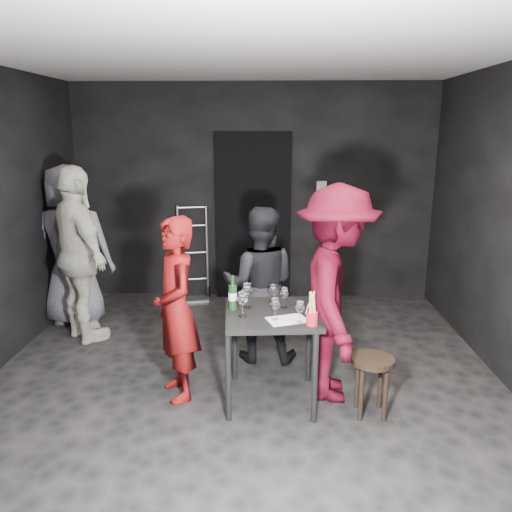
{
  "coord_description": "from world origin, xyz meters",
  "views": [
    {
      "loc": [
        0.24,
        -3.79,
        2.13
      ],
      "look_at": [
        0.11,
        0.25,
        1.1
      ],
      "focal_mm": 35.0,
      "sensor_mm": 36.0,
      "label": 1
    }
  ],
  "objects_px": {
    "server_red": "(176,310)",
    "woman_black": "(260,286)",
    "tasting_table": "(272,324)",
    "breadstick_cup": "(312,309)",
    "bystander_cream": "(78,238)",
    "wine_bottle": "(233,296)",
    "man_maroon": "(337,277)",
    "hand_truck": "(193,282)",
    "stool": "(372,370)",
    "bystander_grey": "(70,231)"
  },
  "relations": [
    {
      "from": "server_red",
      "to": "woman_black",
      "type": "bearing_deg",
      "value": 112.4
    },
    {
      "from": "tasting_table",
      "to": "breadstick_cup",
      "type": "xyz_separation_m",
      "value": [
        0.29,
        -0.25,
        0.22
      ]
    },
    {
      "from": "bystander_cream",
      "to": "wine_bottle",
      "type": "bearing_deg",
      "value": -167.47
    },
    {
      "from": "tasting_table",
      "to": "man_maroon",
      "type": "distance_m",
      "value": 0.63
    },
    {
      "from": "hand_truck",
      "to": "tasting_table",
      "type": "xyz_separation_m",
      "value": [
        1.02,
        -2.46,
        0.43
      ]
    },
    {
      "from": "woman_black",
      "to": "man_maroon",
      "type": "relative_size",
      "value": 0.71
    },
    {
      "from": "man_maroon",
      "to": "wine_bottle",
      "type": "bearing_deg",
      "value": 95.89
    },
    {
      "from": "tasting_table",
      "to": "breadstick_cup",
      "type": "distance_m",
      "value": 0.44
    },
    {
      "from": "woman_black",
      "to": "breadstick_cup",
      "type": "bearing_deg",
      "value": 115.0
    },
    {
      "from": "wine_bottle",
      "to": "breadstick_cup",
      "type": "relative_size",
      "value": 1.03
    },
    {
      "from": "hand_truck",
      "to": "bystander_cream",
      "type": "xyz_separation_m",
      "value": [
        -0.93,
        -1.32,
        0.86
      ]
    },
    {
      "from": "woman_black",
      "to": "hand_truck",
      "type": "bearing_deg",
      "value": -58.95
    },
    {
      "from": "hand_truck",
      "to": "stool",
      "type": "relative_size",
      "value": 2.57
    },
    {
      "from": "server_red",
      "to": "bystander_cream",
      "type": "xyz_separation_m",
      "value": [
        -1.18,
        1.09,
        0.34
      ]
    },
    {
      "from": "breadstick_cup",
      "to": "stool",
      "type": "bearing_deg",
      "value": 6.68
    },
    {
      "from": "tasting_table",
      "to": "wine_bottle",
      "type": "relative_size",
      "value": 2.69
    },
    {
      "from": "hand_truck",
      "to": "bystander_grey",
      "type": "xyz_separation_m",
      "value": [
        -1.2,
        -0.84,
        0.83
      ]
    },
    {
      "from": "bystander_cream",
      "to": "wine_bottle",
      "type": "distance_m",
      "value": 1.97
    },
    {
      "from": "woman_black",
      "to": "breadstick_cup",
      "type": "relative_size",
      "value": 5.29
    },
    {
      "from": "hand_truck",
      "to": "man_maroon",
      "type": "bearing_deg",
      "value": -69.17
    },
    {
      "from": "tasting_table",
      "to": "bystander_grey",
      "type": "xyz_separation_m",
      "value": [
        -2.21,
        1.61,
        0.4
      ]
    },
    {
      "from": "man_maroon",
      "to": "breadstick_cup",
      "type": "relative_size",
      "value": 7.45
    },
    {
      "from": "breadstick_cup",
      "to": "tasting_table",
      "type": "bearing_deg",
      "value": 138.87
    },
    {
      "from": "hand_truck",
      "to": "tasting_table",
      "type": "height_order",
      "value": "hand_truck"
    },
    {
      "from": "wine_bottle",
      "to": "server_red",
      "type": "bearing_deg",
      "value": -178.92
    },
    {
      "from": "server_red",
      "to": "bystander_grey",
      "type": "bearing_deg",
      "value": -162.69
    },
    {
      "from": "stool",
      "to": "bystander_grey",
      "type": "distance_m",
      "value": 3.55
    },
    {
      "from": "bystander_cream",
      "to": "breadstick_cup",
      "type": "height_order",
      "value": "bystander_cream"
    },
    {
      "from": "tasting_table",
      "to": "stool",
      "type": "xyz_separation_m",
      "value": [
        0.76,
        -0.2,
        -0.28
      ]
    },
    {
      "from": "man_maroon",
      "to": "breadstick_cup",
      "type": "bearing_deg",
      "value": 151.42
    },
    {
      "from": "hand_truck",
      "to": "wine_bottle",
      "type": "distance_m",
      "value": 2.58
    },
    {
      "from": "hand_truck",
      "to": "woman_black",
      "type": "height_order",
      "value": "woman_black"
    },
    {
      "from": "bystander_cream",
      "to": "man_maroon",
      "type": "bearing_deg",
      "value": -156.84
    },
    {
      "from": "bystander_grey",
      "to": "man_maroon",
      "type": "bearing_deg",
      "value": 148.63
    },
    {
      "from": "tasting_table",
      "to": "stool",
      "type": "distance_m",
      "value": 0.83
    },
    {
      "from": "tasting_table",
      "to": "bystander_grey",
      "type": "height_order",
      "value": "bystander_grey"
    },
    {
      "from": "tasting_table",
      "to": "man_maroon",
      "type": "bearing_deg",
      "value": 11.49
    },
    {
      "from": "bystander_cream",
      "to": "bystander_grey",
      "type": "height_order",
      "value": "bystander_cream"
    },
    {
      "from": "stool",
      "to": "bystander_cream",
      "type": "bearing_deg",
      "value": 153.72
    },
    {
      "from": "stool",
      "to": "hand_truck",
      "type": "bearing_deg",
      "value": 123.77
    },
    {
      "from": "hand_truck",
      "to": "server_red",
      "type": "relative_size",
      "value": 0.81
    },
    {
      "from": "server_red",
      "to": "woman_black",
      "type": "relative_size",
      "value": 1.04
    },
    {
      "from": "man_maroon",
      "to": "bystander_cream",
      "type": "relative_size",
      "value": 0.93
    },
    {
      "from": "tasting_table",
      "to": "breadstick_cup",
      "type": "bearing_deg",
      "value": -41.13
    },
    {
      "from": "server_red",
      "to": "breadstick_cup",
      "type": "xyz_separation_m",
      "value": [
        1.05,
        -0.3,
        0.13
      ]
    },
    {
      "from": "stool",
      "to": "woman_black",
      "type": "xyz_separation_m",
      "value": [
        -0.88,
        0.96,
        0.34
      ]
    },
    {
      "from": "breadstick_cup",
      "to": "bystander_cream",
      "type": "bearing_deg",
      "value": 148.12
    },
    {
      "from": "woman_black",
      "to": "wine_bottle",
      "type": "height_order",
      "value": "woman_black"
    },
    {
      "from": "stool",
      "to": "server_red",
      "type": "relative_size",
      "value": 0.32
    },
    {
      "from": "man_maroon",
      "to": "bystander_cream",
      "type": "height_order",
      "value": "bystander_cream"
    }
  ]
}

